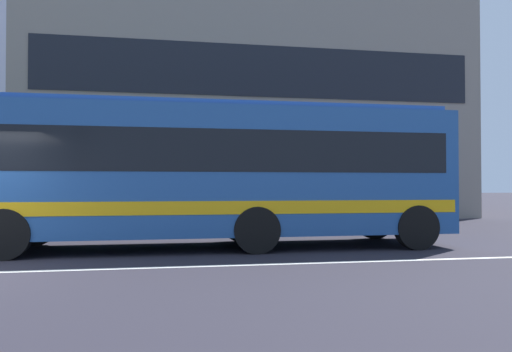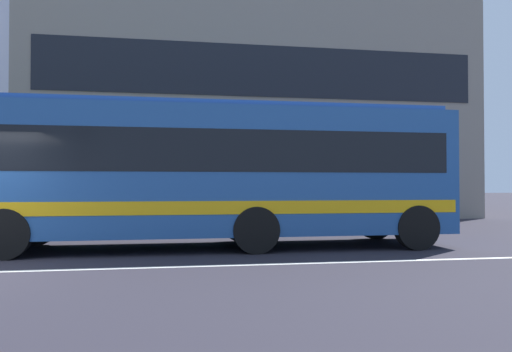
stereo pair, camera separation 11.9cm
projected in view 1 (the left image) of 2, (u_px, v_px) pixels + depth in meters
The scene contains 2 objects.
apartment_block_right at pixel (243, 112), 25.51m from camera, with size 19.59×11.39×10.54m.
transit_bus at pixel (220, 170), 11.42m from camera, with size 10.68×2.60×3.29m.
Camera 1 is at (3.72, -8.80, 1.44)m, focal length 34.36 mm.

